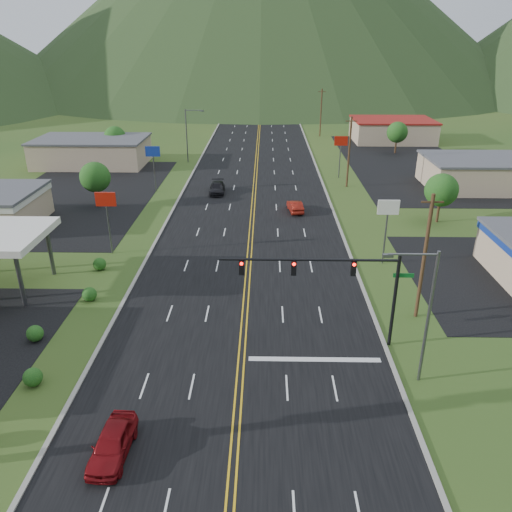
{
  "coord_description": "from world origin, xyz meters",
  "views": [
    {
      "loc": [
        1.53,
        -16.31,
        20.25
      ],
      "look_at": [
        0.86,
        19.31,
        4.5
      ],
      "focal_mm": 35.0,
      "sensor_mm": 36.0,
      "label": 1
    }
  ],
  "objects_px": {
    "car_red_near": "(112,444)",
    "car_dark_mid": "(217,188)",
    "streetlight_west": "(188,132)",
    "car_red_far": "(295,207)",
    "streetlight_east": "(424,309)",
    "traffic_signal": "(338,277)"
  },
  "relations": [
    {
      "from": "streetlight_east",
      "to": "car_red_far",
      "type": "relative_size",
      "value": 2.14
    },
    {
      "from": "car_red_near",
      "to": "car_dark_mid",
      "type": "xyz_separation_m",
      "value": [
        1.16,
        47.93,
        -0.03
      ]
    },
    {
      "from": "streetlight_east",
      "to": "car_red_near",
      "type": "xyz_separation_m",
      "value": [
        -17.51,
        -6.63,
        -4.43
      ]
    },
    {
      "from": "car_red_near",
      "to": "car_red_far",
      "type": "height_order",
      "value": "car_red_near"
    },
    {
      "from": "car_dark_mid",
      "to": "streetlight_west",
      "type": "bearing_deg",
      "value": 106.93
    },
    {
      "from": "streetlight_east",
      "to": "car_red_far",
      "type": "bearing_deg",
      "value": 99.96
    },
    {
      "from": "traffic_signal",
      "to": "car_red_near",
      "type": "distance_m",
      "value": 17.27
    },
    {
      "from": "car_red_far",
      "to": "car_dark_mid",
      "type": "bearing_deg",
      "value": -45.22
    },
    {
      "from": "car_red_near",
      "to": "car_red_far",
      "type": "bearing_deg",
      "value": 76.04
    },
    {
      "from": "traffic_signal",
      "to": "streetlight_west",
      "type": "relative_size",
      "value": 1.46
    },
    {
      "from": "traffic_signal",
      "to": "car_red_far",
      "type": "xyz_separation_m",
      "value": [
        -1.16,
        29.35,
        -4.64
      ]
    },
    {
      "from": "streetlight_east",
      "to": "car_red_near",
      "type": "relative_size",
      "value": 2.03
    },
    {
      "from": "traffic_signal",
      "to": "car_red_near",
      "type": "xyz_separation_m",
      "value": [
        -12.82,
        -10.63,
        -4.57
      ]
    },
    {
      "from": "car_red_near",
      "to": "traffic_signal",
      "type": "bearing_deg",
      "value": 41.96
    },
    {
      "from": "traffic_signal",
      "to": "streetlight_east",
      "type": "bearing_deg",
      "value": -40.39
    },
    {
      "from": "traffic_signal",
      "to": "streetlight_east",
      "type": "distance_m",
      "value": 6.17
    },
    {
      "from": "car_red_near",
      "to": "car_dark_mid",
      "type": "height_order",
      "value": "car_red_near"
    },
    {
      "from": "streetlight_west",
      "to": "car_red_near",
      "type": "xyz_separation_m",
      "value": [
        5.34,
        -66.63,
        -4.43
      ]
    },
    {
      "from": "car_red_far",
      "to": "streetlight_east",
      "type": "bearing_deg",
      "value": 91.91
    },
    {
      "from": "car_red_far",
      "to": "traffic_signal",
      "type": "bearing_deg",
      "value": 84.22
    },
    {
      "from": "car_dark_mid",
      "to": "traffic_signal",
      "type": "bearing_deg",
      "value": -74.9
    },
    {
      "from": "traffic_signal",
      "to": "streetlight_west",
      "type": "bearing_deg",
      "value": 107.97
    }
  ]
}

